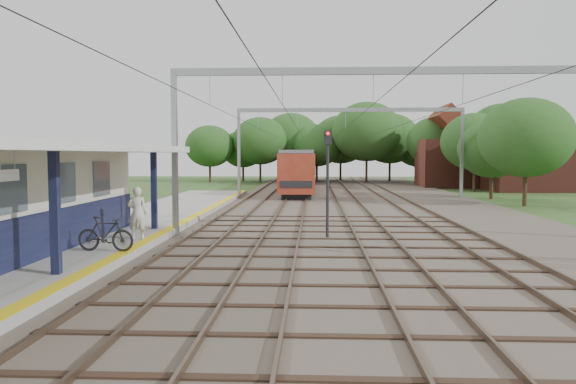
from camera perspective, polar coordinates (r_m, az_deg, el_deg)
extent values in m
cube|color=#473D33|center=(38.44, 7.42, -1.29)|extent=(18.00, 90.00, 0.10)
cube|color=gray|center=(23.89, -17.76, -4.26)|extent=(5.00, 52.00, 0.35)
cube|color=yellow|center=(23.17, -12.53, -3.96)|extent=(0.45, 52.00, 0.01)
cube|color=#101434|center=(17.34, -25.23, -4.53)|extent=(0.06, 18.00, 1.40)
cube|color=slate|center=(17.19, -25.35, 0.42)|extent=(0.05, 16.00, 1.30)
cube|color=#101434|center=(15.73, -22.58, -1.98)|extent=(0.22, 0.22, 3.20)
cube|color=#101434|center=(24.15, -13.46, 0.14)|extent=(0.22, 0.22, 3.20)
cube|color=white|center=(13.93, -26.57, 1.53)|extent=(0.06, 0.85, 0.26)
cube|color=brown|center=(38.62, -4.82, -1.06)|extent=(0.07, 88.00, 0.15)
cube|color=brown|center=(38.46, -2.70, -1.07)|extent=(0.07, 88.00, 0.15)
cube|color=brown|center=(38.35, -0.37, -1.08)|extent=(0.07, 88.00, 0.15)
cube|color=brown|center=(38.30, 1.78, -1.09)|extent=(0.07, 88.00, 0.15)
cube|color=brown|center=(38.33, 5.16, -1.10)|extent=(0.07, 88.00, 0.15)
cube|color=brown|center=(38.42, 7.30, -1.10)|extent=(0.07, 88.00, 0.15)
cube|color=brown|center=(38.66, 10.50, -1.11)|extent=(0.07, 88.00, 0.15)
cube|color=brown|center=(38.88, 12.60, -1.11)|extent=(0.07, 88.00, 0.15)
cube|color=gray|center=(23.87, -11.43, 3.85)|extent=(0.22, 0.22, 7.00)
cube|color=gray|center=(23.55, 9.42, 12.05)|extent=(17.00, 0.20, 0.30)
cube|color=gray|center=(43.54, -5.01, 3.87)|extent=(0.22, 0.22, 7.00)
cube|color=gray|center=(44.58, 17.25, 3.71)|extent=(0.22, 0.22, 7.00)
cube|color=gray|center=(43.37, 6.29, 8.29)|extent=(17.00, 0.20, 0.30)
cylinder|color=black|center=(38.45, -3.79, 6.87)|extent=(0.02, 88.00, 0.02)
cylinder|color=black|center=(38.23, 0.71, 6.89)|extent=(0.02, 88.00, 0.02)
cylinder|color=black|center=(38.28, 6.29, 6.86)|extent=(0.02, 88.00, 0.02)
cylinder|color=black|center=(38.67, 11.66, 6.78)|extent=(0.02, 88.00, 0.02)
cylinder|color=#382619|center=(70.02, -6.22, 2.16)|extent=(0.28, 0.28, 2.88)
ellipsoid|color=#214619|center=(70.01, -6.24, 5.04)|extent=(6.72, 6.72, 5.76)
cylinder|color=#382619|center=(71.35, -1.20, 2.07)|extent=(0.28, 0.28, 2.52)
ellipsoid|color=#214619|center=(71.32, -1.20, 4.54)|extent=(5.88, 5.88, 5.04)
cylinder|color=#382619|center=(68.19, 3.67, 2.28)|extent=(0.28, 0.28, 3.24)
ellipsoid|color=#214619|center=(68.20, 3.68, 5.61)|extent=(7.56, 7.56, 6.48)
cylinder|color=#382619|center=(70.55, 8.52, 2.08)|extent=(0.28, 0.28, 2.70)
ellipsoid|color=#214619|center=(70.53, 8.55, 4.76)|extent=(6.30, 6.30, 5.40)
cylinder|color=#382619|center=(48.19, 19.17, 1.00)|extent=(0.28, 0.28, 2.52)
ellipsoid|color=#214619|center=(48.15, 19.25, 4.67)|extent=(5.88, 5.88, 5.04)
cylinder|color=#382619|center=(63.79, 15.53, 1.88)|extent=(0.28, 0.28, 2.88)
ellipsoid|color=#214619|center=(63.77, 15.59, 5.04)|extent=(6.72, 6.72, 5.76)
cube|color=brown|center=(57.81, 23.13, 2.33)|extent=(7.00, 6.00, 4.50)
cube|color=#5E2817|center=(57.83, 23.21, 5.45)|extent=(4.99, 6.12, 4.99)
cube|color=brown|center=(62.05, 16.86, 2.78)|extent=(8.00, 6.00, 5.00)
cube|color=#5E2817|center=(62.09, 16.92, 5.92)|extent=(5.52, 6.12, 5.52)
imported|color=silver|center=(21.38, -15.06, -2.06)|extent=(0.74, 0.53, 1.93)
imported|color=black|center=(18.96, -18.05, -4.08)|extent=(1.92, 0.70, 1.13)
cube|color=black|center=(49.26, 1.14, 0.18)|extent=(2.22, 15.83, 0.44)
cube|color=maroon|center=(49.18, 1.14, 2.19)|extent=(2.77, 17.20, 2.99)
cube|color=black|center=(49.17, 1.14, 2.54)|extent=(2.81, 15.83, 0.86)
cube|color=slate|center=(49.16, 1.15, 4.07)|extent=(2.55, 17.20, 0.28)
cube|color=black|center=(67.03, 1.55, 1.15)|extent=(2.22, 15.83, 0.44)
cube|color=maroon|center=(66.97, 1.55, 2.62)|extent=(2.77, 17.20, 2.99)
cube|color=black|center=(66.97, 1.55, 2.88)|extent=(2.81, 15.83, 0.86)
cube|color=slate|center=(66.96, 1.55, 4.01)|extent=(2.55, 17.20, 0.28)
cylinder|color=black|center=(22.75, 4.04, 0.20)|extent=(0.13, 0.13, 4.05)
cube|color=black|center=(22.72, 4.06, 5.56)|extent=(0.31, 0.20, 0.56)
sphere|color=red|center=(22.62, 4.07, 5.95)|extent=(0.14, 0.14, 0.14)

